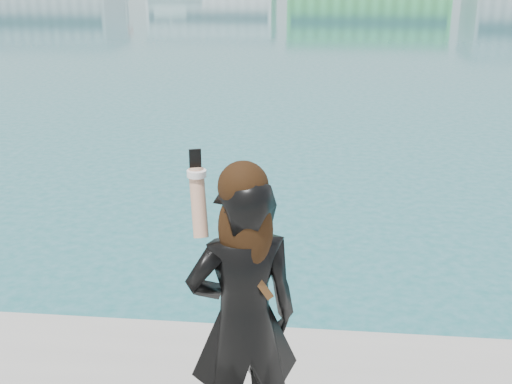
# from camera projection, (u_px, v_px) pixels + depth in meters

# --- Properties ---
(woman) EXTENTS (0.74, 0.60, 1.85)m
(woman) POSITION_uv_depth(u_px,v_px,m) (243.00, 313.00, 3.60)
(woman) COLOR black
(woman) RESTS_ON near_quay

